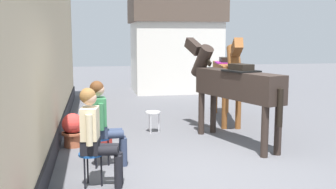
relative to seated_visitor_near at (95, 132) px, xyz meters
The scene contains 10 objects.
ground_plane 3.81m from the seated_visitor_near, 62.82° to the left, with size 40.00×40.00×0.00m, color #56565B.
pub_facade_wall 2.14m from the seated_visitor_near, 114.98° to the left, with size 0.34×14.00×3.40m.
distant_cottage 10.22m from the seated_visitor_near, 72.23° to the left, with size 3.40×2.60×3.50m.
seated_visitor_near is the anchor object (origin of this frame).
seated_visitor_far 0.90m from the seated_visitor_near, 81.68° to the left, with size 0.61×0.49×1.39m.
saddled_horse_near 3.32m from the seated_visitor_near, 36.06° to the left, with size 1.23×2.88×2.06m.
saddled_horse_far 5.05m from the seated_visitor_near, 50.48° to the left, with size 0.85×2.97×2.06m.
flower_planter_farthest 2.26m from the seated_visitor_near, 100.75° to the left, with size 0.43×0.43×0.64m.
spare_stool_white 3.31m from the seated_visitor_near, 67.64° to the left, with size 0.32×0.32×0.46m.
satchel_bag 1.97m from the seated_visitor_near, 85.01° to the left, with size 0.28×0.12×0.20m, color maroon.
Camera 1 is at (-1.70, -5.80, 2.07)m, focal length 43.09 mm.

